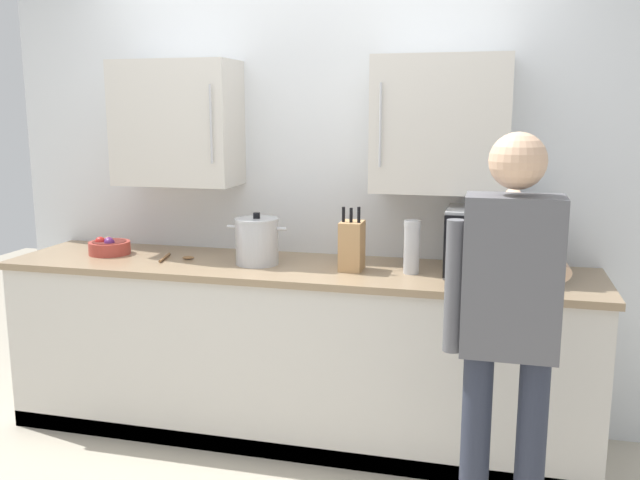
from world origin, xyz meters
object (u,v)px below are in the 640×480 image
object	(u,v)px
fruit_bowl	(109,246)
person_figure	(509,316)
stock_pot	(257,241)
thermos_flask	(412,247)
wooden_spoon	(177,258)
knife_block	(352,245)
microwave_oven	(496,243)

from	to	relation	value
fruit_bowl	person_figure	bearing A→B (deg)	-21.57
stock_pot	thermos_flask	bearing A→B (deg)	-0.48
fruit_bowl	wooden_spoon	size ratio (longest dim) A/B	1.17
knife_block	stock_pot	xyz separation A→B (m)	(-0.50, 0.01, -0.00)
microwave_oven	fruit_bowl	xyz separation A→B (m)	(-2.08, -0.02, -0.12)
stock_pot	thermos_flask	xyz separation A→B (m)	(0.80, -0.01, 0.01)
wooden_spoon	person_figure	xyz separation A→B (m)	(1.71, -0.81, 0.05)
thermos_flask	wooden_spoon	bearing A→B (deg)	179.70
knife_block	wooden_spoon	bearing A→B (deg)	179.56
stock_pot	person_figure	distance (m)	1.49
stock_pot	fruit_bowl	xyz separation A→B (m)	(-0.88, 0.03, -0.08)
stock_pot	wooden_spoon	bearing A→B (deg)	-179.98
person_figure	wooden_spoon	bearing A→B (deg)	154.55
wooden_spoon	person_figure	world-z (taller)	person_figure
stock_pot	knife_block	bearing A→B (deg)	-0.86
microwave_oven	person_figure	xyz separation A→B (m)	(0.05, -0.87, -0.10)
thermos_flask	person_figure	bearing A→B (deg)	-60.78
stock_pot	thermos_flask	world-z (taller)	stock_pot
stock_pot	wooden_spoon	xyz separation A→B (m)	(-0.45, -0.00, -0.11)
fruit_bowl	person_figure	size ratio (longest dim) A/B	0.14
person_figure	stock_pot	bearing A→B (deg)	147.02
microwave_oven	person_figure	size ratio (longest dim) A/B	0.32
stock_pot	person_figure	bearing A→B (deg)	-32.98
wooden_spoon	knife_block	bearing A→B (deg)	-0.44
fruit_bowl	wooden_spoon	xyz separation A→B (m)	(0.43, -0.03, -0.03)
knife_block	thermos_flask	bearing A→B (deg)	0.16
knife_block	thermos_flask	xyz separation A→B (m)	(0.30, 0.00, 0.01)
knife_block	person_figure	distance (m)	1.10
knife_block	thermos_flask	distance (m)	0.30
knife_block	fruit_bowl	bearing A→B (deg)	178.39
microwave_oven	fruit_bowl	world-z (taller)	microwave_oven
microwave_oven	stock_pot	xyz separation A→B (m)	(-1.20, -0.05, -0.04)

